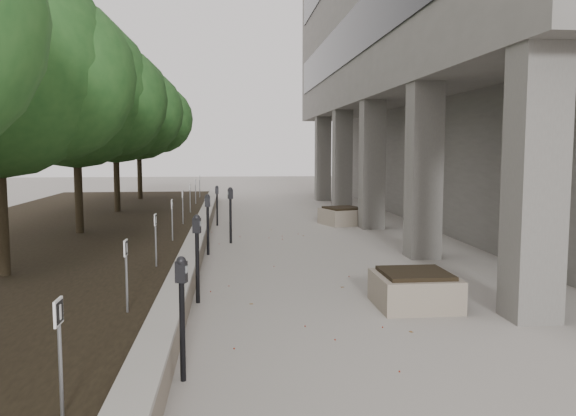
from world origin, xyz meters
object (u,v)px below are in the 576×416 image
parking_meter_4 (231,215)px  parking_meter_2 (197,259)px  crabapple_tree_4 (115,130)px  parking_meter_1 (182,319)px  parking_meter_3 (208,225)px  crabapple_tree_3 (76,124)px  planter_back (343,216)px  crabapple_tree_5 (139,133)px  parking_meter_5 (217,206)px  planter_front (415,289)px

parking_meter_4 → parking_meter_2: bearing=-110.3°
crabapple_tree_4 → parking_meter_1: bearing=-76.7°
crabapple_tree_4 → parking_meter_3: bearing=-62.4°
crabapple_tree_3 → parking_meter_2: 6.91m
parking_meter_2 → planter_back: size_ratio=1.18×
parking_meter_4 → planter_back: size_ratio=1.21×
crabapple_tree_5 → parking_meter_2: (3.25, -15.61, -2.39)m
parking_meter_3 → parking_meter_5: size_ratio=1.11×
crabapple_tree_4 → parking_meter_3: (3.25, -6.23, -2.39)m
crabapple_tree_3 → parking_meter_3: size_ratio=3.75×
crabapple_tree_5 → parking_meter_3: bearing=-73.9°
crabapple_tree_3 → parking_meter_1: 9.77m
parking_meter_4 → parking_meter_3: bearing=-123.0°
parking_meter_2 → parking_meter_5: 9.66m
parking_meter_1 → planter_back: (4.20, 12.84, -0.40)m
crabapple_tree_5 → parking_meter_5: bearing=-60.6°
crabapple_tree_4 → planter_back: 8.05m
parking_meter_1 → planter_front: (3.44, 2.71, -0.40)m
crabapple_tree_3 → parking_meter_1: (3.27, -8.88, -2.43)m
crabapple_tree_3 → parking_meter_4: size_ratio=3.63×
crabapple_tree_5 → parking_meter_3: crabapple_tree_5 is taller
planter_back → parking_meter_1: bearing=-108.1°
crabapple_tree_5 → parking_meter_1: crabapple_tree_5 is taller
crabapple_tree_4 → parking_meter_5: (3.34, -0.94, -2.46)m
crabapple_tree_3 → crabapple_tree_5: bearing=90.0°
crabapple_tree_5 → parking_meter_5: crabapple_tree_5 is taller
parking_meter_4 → planter_front: 7.25m
parking_meter_3 → parking_meter_4: size_ratio=0.97×
parking_meter_2 → crabapple_tree_4: bearing=121.2°
crabapple_tree_3 → crabapple_tree_5: 10.00m
parking_meter_3 → planter_front: parking_meter_3 is taller
parking_meter_4 → planter_front: bearing=-81.3°
crabapple_tree_5 → parking_meter_4: crabapple_tree_5 is taller
crabapple_tree_4 → planter_back: crabapple_tree_4 is taller
parking_meter_2 → parking_meter_5: (0.09, 9.66, -0.08)m
crabapple_tree_3 → parking_meter_4: (3.78, 0.44, -2.37)m
parking_meter_4 → planter_back: bearing=28.4°
parking_meter_5 → parking_meter_4: bearing=-82.3°
parking_meter_1 → planter_back: size_ratio=1.11×
parking_meter_1 → parking_meter_3: 7.65m
parking_meter_4 → parking_meter_5: size_ratio=1.14×
parking_meter_5 → crabapple_tree_3: bearing=-128.7°
crabapple_tree_5 → planter_back: bearing=-38.9°
parking_meter_1 → crabapple_tree_4: bearing=120.1°
planter_front → parking_meter_2: bearing=170.8°
planter_back → parking_meter_2: bearing=-113.8°
crabapple_tree_5 → planter_front: (6.72, -16.17, -2.83)m
planter_back → crabapple_tree_4: bearing=172.1°
crabapple_tree_3 → parking_meter_3: 4.22m
parking_meter_3 → parking_meter_1: bearing=-84.8°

